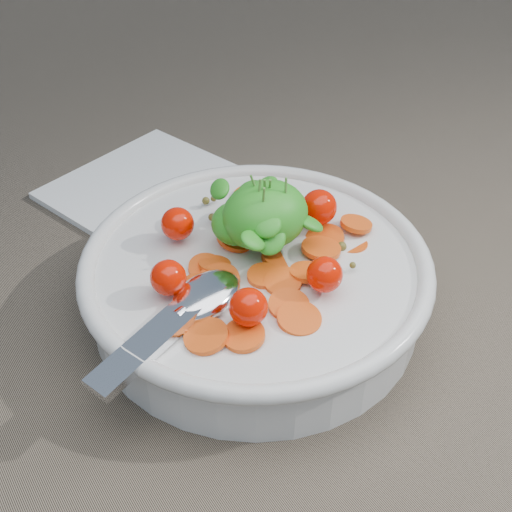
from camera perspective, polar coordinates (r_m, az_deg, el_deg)
ground at (r=0.51m, az=0.29°, el=-6.70°), size 6.00×6.00×0.00m
bowl at (r=0.51m, az=-0.03°, el=-1.98°), size 0.30×0.27×0.12m
napkin at (r=0.68m, az=-9.78°, el=6.15°), size 0.21×0.20×0.01m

